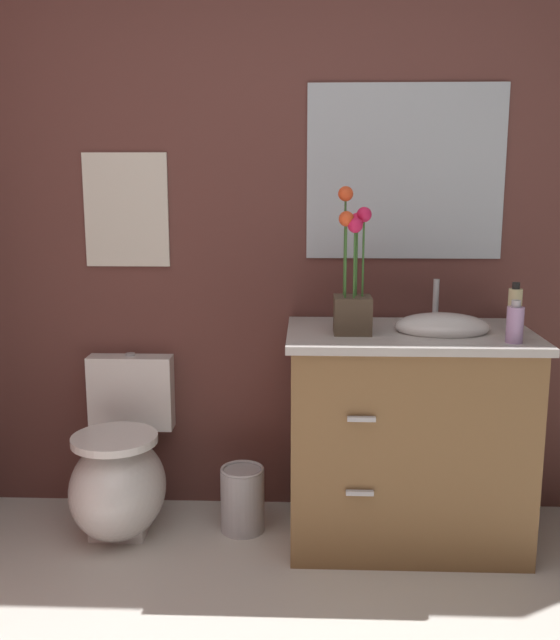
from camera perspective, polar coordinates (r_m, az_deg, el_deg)
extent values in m
cube|color=brown|center=(3.04, 3.47, 7.80)|extent=(4.07, 0.05, 2.50)
ellipsoid|color=white|center=(3.05, -12.67, -12.84)|extent=(0.38, 0.48, 0.40)
cube|color=white|center=(3.14, -12.34, -14.31)|extent=(0.22, 0.26, 0.18)
cube|color=white|center=(3.20, -11.62, -5.54)|extent=(0.36, 0.13, 0.32)
cylinder|color=white|center=(2.95, -12.95, -9.18)|extent=(0.34, 0.34, 0.03)
cylinder|color=#B7B7BC|center=(3.16, -11.73, -2.76)|extent=(0.04, 0.04, 0.02)
cube|color=brown|center=(2.92, 9.96, -9.38)|extent=(0.90, 0.52, 0.82)
cube|color=#BCB7B2|center=(2.80, 10.25, -1.19)|extent=(0.94, 0.56, 0.03)
ellipsoid|color=white|center=(2.81, 12.70, -0.50)|extent=(0.36, 0.26, 0.10)
cylinder|color=#B7B7BC|center=(2.96, 12.20, 1.45)|extent=(0.02, 0.02, 0.18)
cube|color=#B7B7BC|center=(2.58, 6.46, -7.78)|extent=(0.10, 0.02, 0.02)
cube|color=#B7B7BC|center=(2.69, 6.32, -13.42)|extent=(0.10, 0.02, 0.02)
cube|color=#4C3D2D|center=(2.72, 5.75, 0.41)|extent=(0.14, 0.14, 0.14)
cylinder|color=#386B2D|center=(2.70, 6.59, 5.06)|extent=(0.01, 0.01, 0.30)
sphere|color=#E01E51|center=(2.69, 6.66, 8.28)|extent=(0.06, 0.06, 0.06)
cylinder|color=#386B2D|center=(2.71, 6.07, 4.86)|extent=(0.01, 0.01, 0.28)
sphere|color=#E01E51|center=(2.70, 6.13, 7.84)|extent=(0.06, 0.06, 0.06)
cylinder|color=#386B2D|center=(2.72, 5.14, 5.92)|extent=(0.01, 0.01, 0.38)
sphere|color=#EA4C23|center=(2.71, 5.21, 9.91)|extent=(0.06, 0.06, 0.06)
cylinder|color=#386B2D|center=(2.66, 5.21, 4.85)|extent=(0.01, 0.01, 0.29)
sphere|color=#EA4C23|center=(2.65, 5.27, 7.97)|extent=(0.06, 0.06, 0.06)
cylinder|color=#386B2D|center=(2.66, 5.91, 4.59)|extent=(0.01, 0.01, 0.27)
sphere|color=#E01E51|center=(2.65, 5.97, 7.47)|extent=(0.06, 0.06, 0.06)
cylinder|color=beige|center=(2.81, 18.04, 0.61)|extent=(0.05, 0.05, 0.17)
cylinder|color=black|center=(2.80, 18.16, 2.60)|extent=(0.03, 0.03, 0.02)
cylinder|color=#B28CBF|center=(2.69, 18.07, -0.36)|extent=(0.06, 0.06, 0.13)
cylinder|color=#B7B7BC|center=(2.67, 18.17, 1.25)|extent=(0.03, 0.03, 0.02)
cylinder|color=#B7B7BC|center=(3.05, -2.98, -14.03)|extent=(0.18, 0.18, 0.26)
torus|color=#B7B7BC|center=(2.99, -3.01, -11.70)|extent=(0.18, 0.18, 0.01)
cube|color=silver|center=(3.10, -12.06, 8.49)|extent=(0.35, 0.01, 0.47)
cube|color=#B2BCC6|center=(3.03, 9.89, 11.43)|extent=(0.80, 0.01, 0.70)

